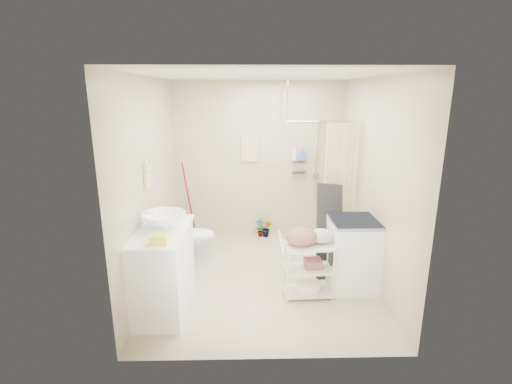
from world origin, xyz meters
TOP-DOWN VIEW (x-y plane):
  - floor at (0.00, 0.00)m, footprint 3.20×3.20m
  - ceiling at (0.00, 0.00)m, footprint 2.80×3.20m
  - wall_back at (0.00, 1.60)m, footprint 2.80×0.04m
  - wall_front at (0.00, -1.60)m, footprint 2.80×0.04m
  - wall_left at (-1.40, 0.00)m, footprint 0.04×3.20m
  - wall_right at (1.40, 0.00)m, footprint 0.04×3.20m
  - vanity at (-1.16, -0.71)m, footprint 0.62×1.09m
  - sink at (-1.12, -0.63)m, footprint 0.60×0.60m
  - counter_basket at (-1.07, -1.09)m, footprint 0.17×0.13m
  - floor_basket at (-1.04, -1.07)m, footprint 0.27×0.23m
  - toilet at (-1.04, 0.53)m, footprint 0.75×0.43m
  - mop at (-1.23, 1.47)m, footprint 0.15×0.15m
  - potted_plant_a at (0.02, 1.45)m, footprint 0.17×0.12m
  - potted_plant_b at (0.13, 1.44)m, footprint 0.19×0.16m
  - hanging_towel at (-0.15, 1.58)m, footprint 0.28×0.03m
  - towel_ring at (-1.38, -0.20)m, footprint 0.04×0.22m
  - tp_holder at (-1.36, 0.05)m, footprint 0.08×0.12m
  - shower at (0.85, 1.05)m, footprint 1.10×1.10m
  - shampoo_bottle_a at (0.59, 1.52)m, footprint 0.13×0.13m
  - shampoo_bottle_b at (0.73, 1.52)m, footprint 0.10×0.11m
  - washing_machine at (1.14, -0.26)m, footprint 0.61×0.63m
  - laundry_rack at (0.54, -0.47)m, footprint 0.59×0.36m
  - ironing_board at (0.88, -0.00)m, footprint 0.38×0.21m

SIDE VIEW (x-z plane):
  - floor at x=0.00m, z-range 0.00..0.00m
  - floor_basket at x=-1.04m, z-range 0.00..0.13m
  - potted_plant_b at x=0.13m, z-range 0.00..0.30m
  - potted_plant_a at x=0.02m, z-range 0.00..0.31m
  - toilet at x=-1.04m, z-range 0.00..0.76m
  - laundry_rack at x=0.54m, z-range 0.00..0.80m
  - washing_machine at x=1.14m, z-range 0.00..0.89m
  - vanity at x=-1.16m, z-range 0.00..0.95m
  - ironing_board at x=0.88m, z-range 0.00..1.30m
  - mop at x=-1.23m, z-range 0.00..1.31m
  - tp_holder at x=-1.36m, z-range 0.65..0.79m
  - counter_basket at x=-1.07m, z-range 0.95..1.05m
  - sink at x=-1.12m, z-range 0.95..1.12m
  - shower at x=0.85m, z-range 0.00..2.10m
  - wall_back at x=0.00m, z-range 0.00..2.60m
  - wall_front at x=0.00m, z-range 0.00..2.60m
  - wall_left at x=-1.40m, z-range 0.00..2.60m
  - wall_right at x=1.40m, z-range 0.00..2.60m
  - shampoo_bottle_b at x=0.73m, z-range 1.32..1.50m
  - shampoo_bottle_a at x=0.59m, z-range 1.32..1.57m
  - towel_ring at x=-1.38m, z-range 1.30..1.64m
  - hanging_towel at x=-0.15m, z-range 1.29..1.71m
  - ceiling at x=0.00m, z-range 2.58..2.62m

